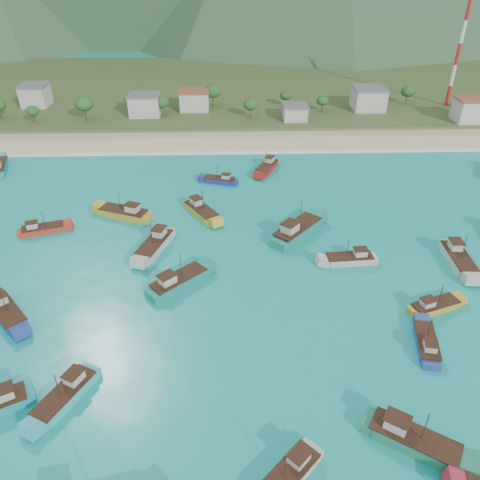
{
  "coord_description": "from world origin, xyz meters",
  "views": [
    {
      "loc": [
        0.72,
        -57.18,
        50.87
      ],
      "look_at": [
        2.98,
        18.0,
        3.0
      ],
      "focal_mm": 35.0,
      "sensor_mm": 36.0,
      "label": 1
    }
  ],
  "objects_px": {
    "radio_tower": "(461,43)",
    "boat_23": "(426,344)",
    "boat_10": "(412,440)",
    "boat_15": "(155,245)",
    "boat_22": "(434,307)",
    "boat_13": "(267,168)",
    "boat_11": "(297,231)",
    "boat_26": "(42,230)",
    "boat_5": "(66,395)",
    "boat_8": "(201,211)",
    "boat_27": "(220,181)",
    "boat_24": "(288,476)",
    "boat_19": "(178,282)",
    "boat_6": "(125,214)",
    "boat_21": "(6,313)",
    "boat_20": "(458,259)",
    "boat_0": "(350,260)"
  },
  "relations": [
    {
      "from": "radio_tower",
      "to": "boat_23",
      "type": "height_order",
      "value": "radio_tower"
    },
    {
      "from": "boat_10",
      "to": "boat_23",
      "type": "distance_m",
      "value": 17.58
    },
    {
      "from": "boat_15",
      "to": "boat_22",
      "type": "xyz_separation_m",
      "value": [
        47.87,
        -19.58,
        -0.28
      ]
    },
    {
      "from": "boat_22",
      "to": "radio_tower",
      "type": "bearing_deg",
      "value": 137.74
    },
    {
      "from": "boat_23",
      "to": "boat_13",
      "type": "bearing_deg",
      "value": 117.5
    },
    {
      "from": "boat_11",
      "to": "boat_26",
      "type": "bearing_deg",
      "value": -141.31
    },
    {
      "from": "boat_5",
      "to": "boat_8",
      "type": "xyz_separation_m",
      "value": [
        15.75,
        49.18,
        0.09
      ]
    },
    {
      "from": "boat_13",
      "to": "boat_27",
      "type": "bearing_deg",
      "value": 55.42
    },
    {
      "from": "boat_15",
      "to": "boat_24",
      "type": "height_order",
      "value": "boat_15"
    },
    {
      "from": "boat_26",
      "to": "boat_19",
      "type": "bearing_deg",
      "value": 39.61
    },
    {
      "from": "boat_11",
      "to": "boat_13",
      "type": "xyz_separation_m",
      "value": [
        -3.5,
        32.93,
        -0.35
      ]
    },
    {
      "from": "boat_19",
      "to": "boat_26",
      "type": "height_order",
      "value": "boat_19"
    },
    {
      "from": "boat_23",
      "to": "boat_24",
      "type": "relative_size",
      "value": 1.05
    },
    {
      "from": "boat_6",
      "to": "boat_21",
      "type": "distance_m",
      "value": 34.59
    },
    {
      "from": "boat_19",
      "to": "boat_22",
      "type": "distance_m",
      "value": 43.1
    },
    {
      "from": "boat_8",
      "to": "boat_10",
      "type": "height_order",
      "value": "boat_10"
    },
    {
      "from": "radio_tower",
      "to": "boat_23",
      "type": "distance_m",
      "value": 128.02
    },
    {
      "from": "boat_19",
      "to": "boat_24",
      "type": "xyz_separation_m",
      "value": [
        15.17,
        -35.52,
        -0.2
      ]
    },
    {
      "from": "boat_11",
      "to": "boat_22",
      "type": "xyz_separation_m",
      "value": [
        19.5,
        -23.56,
        -0.5
      ]
    },
    {
      "from": "boat_22",
      "to": "boat_24",
      "type": "relative_size",
      "value": 1.04
    },
    {
      "from": "radio_tower",
      "to": "boat_5",
      "type": "bearing_deg",
      "value": -129.11
    },
    {
      "from": "boat_10",
      "to": "boat_23",
      "type": "relative_size",
      "value": 1.22
    },
    {
      "from": "boat_20",
      "to": "boat_22",
      "type": "distance_m",
      "value": 16.11
    },
    {
      "from": "boat_26",
      "to": "boat_27",
      "type": "xyz_separation_m",
      "value": [
        36.76,
        22.82,
        -0.07
      ]
    },
    {
      "from": "boat_19",
      "to": "boat_24",
      "type": "height_order",
      "value": "boat_19"
    },
    {
      "from": "boat_0",
      "to": "boat_22",
      "type": "height_order",
      "value": "boat_0"
    },
    {
      "from": "boat_19",
      "to": "boat_21",
      "type": "relative_size",
      "value": 1.05
    },
    {
      "from": "boat_19",
      "to": "boat_13",
      "type": "bearing_deg",
      "value": 116.12
    },
    {
      "from": "boat_13",
      "to": "boat_22",
      "type": "distance_m",
      "value": 61.0
    },
    {
      "from": "boat_0",
      "to": "boat_22",
      "type": "relative_size",
      "value": 1.07
    },
    {
      "from": "boat_13",
      "to": "boat_22",
      "type": "bearing_deg",
      "value": 137.42
    },
    {
      "from": "boat_15",
      "to": "boat_23",
      "type": "bearing_deg",
      "value": 166.64
    },
    {
      "from": "boat_13",
      "to": "boat_15",
      "type": "bearing_deg",
      "value": 81.3
    },
    {
      "from": "boat_24",
      "to": "boat_27",
      "type": "height_order",
      "value": "boat_24"
    },
    {
      "from": "radio_tower",
      "to": "boat_20",
      "type": "relative_size",
      "value": 3.59
    },
    {
      "from": "boat_11",
      "to": "boat_23",
      "type": "relative_size",
      "value": 1.36
    },
    {
      "from": "boat_22",
      "to": "boat_24",
      "type": "bearing_deg",
      "value": -63.59
    },
    {
      "from": "boat_15",
      "to": "boat_23",
      "type": "relative_size",
      "value": 1.28
    },
    {
      "from": "boat_19",
      "to": "boat_22",
      "type": "height_order",
      "value": "boat_19"
    },
    {
      "from": "boat_22",
      "to": "boat_24",
      "type": "distance_m",
      "value": 39.1
    },
    {
      "from": "boat_19",
      "to": "boat_23",
      "type": "bearing_deg",
      "value": 25.17
    },
    {
      "from": "boat_23",
      "to": "boat_21",
      "type": "bearing_deg",
      "value": -176.25
    },
    {
      "from": "boat_24",
      "to": "boat_26",
      "type": "height_order",
      "value": "boat_24"
    },
    {
      "from": "boat_8",
      "to": "boat_26",
      "type": "xyz_separation_m",
      "value": [
        -32.7,
        -6.5,
        -0.2
      ]
    },
    {
      "from": "boat_5",
      "to": "boat_23",
      "type": "height_order",
      "value": "boat_5"
    },
    {
      "from": "boat_8",
      "to": "boat_22",
      "type": "xyz_separation_m",
      "value": [
        39.41,
        -33.0,
        -0.23
      ]
    },
    {
      "from": "boat_22",
      "to": "boat_6",
      "type": "bearing_deg",
      "value": -139.38
    },
    {
      "from": "boat_10",
      "to": "boat_22",
      "type": "xyz_separation_m",
      "value": [
        12.05,
        24.15,
        -0.28
      ]
    },
    {
      "from": "boat_0",
      "to": "boat_24",
      "type": "xyz_separation_m",
      "value": [
        -16.57,
        -41.77,
        -0.0
      ]
    },
    {
      "from": "boat_5",
      "to": "boat_15",
      "type": "xyz_separation_m",
      "value": [
        7.3,
        35.76,
        0.15
      ]
    }
  ]
}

